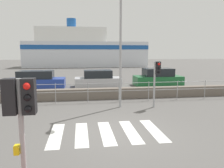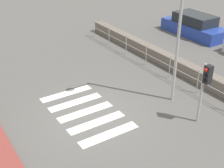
{
  "view_description": "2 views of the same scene",
  "coord_description": "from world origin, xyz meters",
  "views": [
    {
      "loc": [
        -1.34,
        -7.59,
        2.92
      ],
      "look_at": [
        0.07,
        2.0,
        1.5
      ],
      "focal_mm": 35.0,
      "sensor_mm": 36.0,
      "label": 1
    },
    {
      "loc": [
        9.14,
        -4.92,
        6.94
      ],
      "look_at": [
        0.02,
        1.0,
        1.2
      ],
      "focal_mm": 50.0,
      "sensor_mm": 36.0,
      "label": 2
    }
  ],
  "objects": [
    {
      "name": "crosswalk",
      "position": [
        -0.43,
        0.0,
        0.0
      ],
      "size": [
        4.05,
        2.4,
        0.01
      ],
      "color": "silver",
      "rests_on": "ground_plane"
    },
    {
      "name": "ground_plane",
      "position": [
        0.0,
        0.0,
        0.0
      ],
      "size": [
        160.0,
        160.0,
        0.0
      ],
      "primitive_type": "plane",
      "color": "#565451"
    },
    {
      "name": "harbor_fence",
      "position": [
        -0.0,
        4.96,
        0.76
      ],
      "size": [
        16.56,
        0.04,
        1.16
      ],
      "color": "#9EA0A3",
      "rests_on": "ground_plane"
    },
    {
      "name": "traffic_light_far",
      "position": [
        2.63,
        3.31,
        1.79
      ],
      "size": [
        0.34,
        0.32,
        2.43
      ],
      "color": "#9EA0A3",
      "rests_on": "ground_plane"
    },
    {
      "name": "seawall",
      "position": [
        0.0,
        5.84,
        0.34
      ],
      "size": [
        18.36,
        0.55,
        0.67
      ],
      "color": "#6B6056",
      "rests_on": "ground_plane"
    },
    {
      "name": "streetlamp",
      "position": [
        0.76,
        3.39,
        3.89
      ],
      "size": [
        0.32,
        1.35,
        6.28
      ],
      "color": "#9EA0A3",
      "rests_on": "ground_plane"
    },
    {
      "name": "parked_car_blue",
      "position": [
        -4.91,
        10.79,
        0.61
      ],
      "size": [
        4.6,
        1.8,
        1.43
      ],
      "color": "#233D9E",
      "rests_on": "ground_plane"
    }
  ]
}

